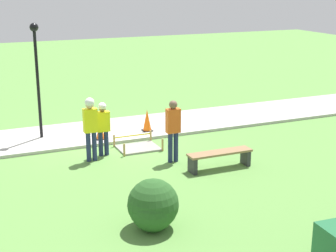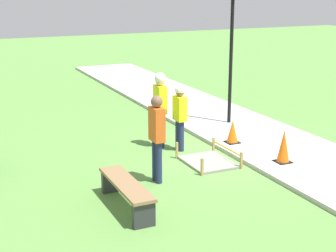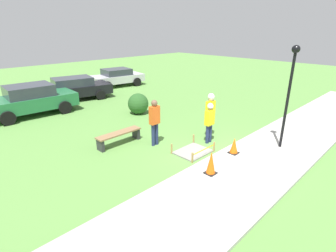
# 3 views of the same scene
# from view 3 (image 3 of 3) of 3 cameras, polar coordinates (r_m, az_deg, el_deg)

# --- Properties ---
(ground_plane) EXTENTS (60.00, 60.00, 0.00)m
(ground_plane) POSITION_cam_3_polar(r_m,az_deg,el_deg) (10.05, 11.01, -5.87)
(ground_plane) COLOR #5B8E42
(sidewalk) EXTENTS (28.00, 2.84, 0.10)m
(sidewalk) POSITION_cam_3_polar(r_m,az_deg,el_deg) (9.42, 18.18, -8.16)
(sidewalk) COLOR #ADAAA3
(sidewalk) RESTS_ON ground_plane
(wet_concrete_patch) EXTENTS (1.32, 1.06, 0.40)m
(wet_concrete_patch) POSITION_cam_3_polar(r_m,az_deg,el_deg) (9.96, 5.44, -5.58)
(wet_concrete_patch) COLOR gray
(wet_concrete_patch) RESTS_ON ground_plane
(traffic_cone_near_patch) EXTENTS (0.34, 0.34, 0.76)m
(traffic_cone_near_patch) POSITION_cam_3_polar(r_m,az_deg,el_deg) (8.35, 9.36, -7.89)
(traffic_cone_near_patch) COLOR black
(traffic_cone_near_patch) RESTS_ON sidewalk
(traffic_cone_far_patch) EXTENTS (0.34, 0.34, 0.59)m
(traffic_cone_far_patch) POSITION_cam_3_polar(r_m,az_deg,el_deg) (9.85, 14.20, -4.18)
(traffic_cone_far_patch) COLOR black
(traffic_cone_far_patch) RESTS_ON sidewalk
(park_bench) EXTENTS (1.91, 0.44, 0.51)m
(park_bench) POSITION_cam_3_polar(r_m,az_deg,el_deg) (10.65, -10.62, -2.12)
(park_bench) COLOR #2D2D33
(park_bench) RESTS_ON ground_plane
(worker_supervisor) EXTENTS (0.40, 0.24, 1.67)m
(worker_supervisor) POSITION_cam_3_polar(r_m,az_deg,el_deg) (10.55, 9.04, 1.33)
(worker_supervisor) COLOR navy
(worker_supervisor) RESTS_ON ground_plane
(worker_assistant) EXTENTS (0.40, 0.28, 1.92)m
(worker_assistant) POSITION_cam_3_polar(r_m,az_deg,el_deg) (11.03, 9.19, 3.23)
(worker_assistant) COLOR navy
(worker_assistant) RESTS_ON ground_plane
(bystander_in_orange_shirt) EXTENTS (0.40, 0.24, 1.86)m
(bystander_in_orange_shirt) POSITION_cam_3_polar(r_m,az_deg,el_deg) (10.18, -2.94, 1.38)
(bystander_in_orange_shirt) COLOR navy
(bystander_in_orange_shirt) RESTS_ON ground_plane
(lamppost_near) EXTENTS (0.28, 0.28, 3.78)m
(lamppost_near) POSITION_cam_3_polar(r_m,az_deg,el_deg) (10.35, 25.09, 8.50)
(lamppost_near) COLOR black
(lamppost_near) RESTS_ON sidewalk
(parked_car_green) EXTENTS (4.56, 2.42, 1.61)m
(parked_car_green) POSITION_cam_3_polar(r_m,az_deg,el_deg) (15.79, -27.71, 5.13)
(parked_car_green) COLOR #236B3D
(parked_car_green) RESTS_ON ground_plane
(parked_car_black) EXTENTS (4.94, 2.73, 1.44)m
(parked_car_black) POSITION_cam_3_polar(r_m,az_deg,el_deg) (18.12, -19.93, 7.71)
(parked_car_black) COLOR black
(parked_car_black) RESTS_ON ground_plane
(parked_car_silver) EXTENTS (4.33, 2.61, 1.37)m
(parked_car_silver) POSITION_cam_3_polar(r_m,az_deg,el_deg) (21.65, -11.06, 10.45)
(parked_car_silver) COLOR #BCBCC1
(parked_car_silver) RESTS_ON ground_plane
(shrub_rounded_near) EXTENTS (0.96, 0.96, 0.96)m
(shrub_rounded_near) POSITION_cam_3_polar(r_m,az_deg,el_deg) (14.43, -6.57, 4.66)
(shrub_rounded_near) COLOR #285623
(shrub_rounded_near) RESTS_ON ground_plane
(shrub_rounded_mid) EXTENTS (1.12, 1.12, 1.12)m
(shrub_rounded_mid) POSITION_cam_3_polar(r_m,az_deg,el_deg) (14.31, -6.51, 4.85)
(shrub_rounded_mid) COLOR #285623
(shrub_rounded_mid) RESTS_ON ground_plane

